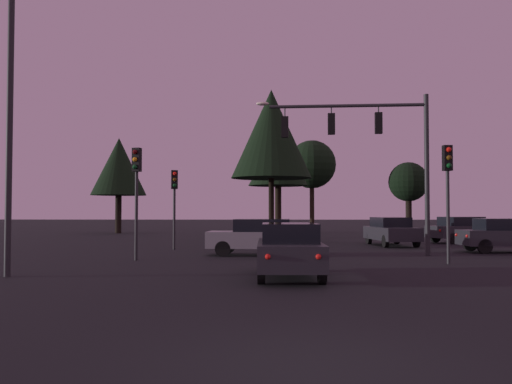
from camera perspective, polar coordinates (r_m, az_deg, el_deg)
name	(u,v)px	position (r m, az deg, el deg)	size (l,w,h in m)	color
ground_plane	(278,243)	(31.02, 2.39, -5.46)	(168.00, 168.00, 0.00)	black
traffic_signal_mast_arm	(370,140)	(23.39, 11.96, 5.41)	(7.28, 0.66, 6.78)	#232326
traffic_light_corner_left	(136,180)	(20.79, -12.57, 1.20)	(0.35, 0.38, 4.25)	#232326
traffic_light_corner_right	(174,193)	(26.07, -8.65, -0.11)	(0.36, 0.38, 3.82)	#232326
traffic_light_median	(448,180)	(20.09, 19.67, 1.25)	(0.32, 0.36, 4.18)	#232326
car_nearside_lane	(289,249)	(15.17, 3.55, -6.06)	(1.77, 4.39, 1.52)	#232328
car_crossing_left	(260,236)	(22.68, 0.38, -4.72)	(4.42, 1.98, 1.52)	gray
car_crossing_right	(506,235)	(26.71, 24.95, -4.13)	(4.13, 1.88, 1.52)	#232328
car_far_lane	(463,229)	(33.61, 21.08, -3.71)	(4.45, 3.02, 1.52)	#232328
car_parked_lot	(391,231)	(29.81, 14.13, -4.01)	(2.29, 4.58, 1.52)	#232328
parking_lot_lamp_post	(10,82)	(17.23, -24.61, 10.53)	(1.70, 0.36, 8.89)	#232326
tree_behind_sign	(312,165)	(45.46, 5.94, 2.89)	(4.06, 4.06, 7.80)	black
tree_left_far	(408,183)	(45.56, 15.86, 0.98)	(3.21, 3.21, 5.84)	black
tree_center_horizon	(278,160)	(37.07, 2.36, 3.45)	(4.12, 4.12, 7.27)	black
tree_right_cluster	(271,134)	(31.71, 1.63, 6.16)	(4.73, 4.73, 9.00)	black
tree_lot_edge	(119,167)	(46.48, -14.34, 2.59)	(4.59, 4.59, 7.98)	black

